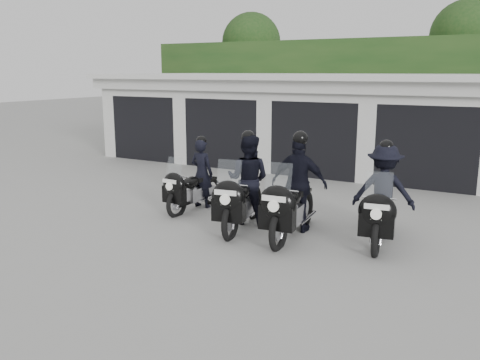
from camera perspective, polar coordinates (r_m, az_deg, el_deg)
The scene contains 7 objects.
ground at distance 10.23m, azimuth -3.04°, elevation -5.28°, with size 80.00×80.00×0.00m, color gray.
garage_block at distance 17.21m, azimuth 11.32°, elevation 6.46°, with size 16.40×6.80×2.96m.
background_vegetation at distance 21.73m, azimuth 16.43°, elevation 10.91°, with size 20.00×3.90×5.80m.
police_bike_a at distance 11.38m, azimuth -5.11°, elevation -0.02°, with size 0.65×1.94×1.69m.
police_bike_b at distance 10.11m, azimuth 0.56°, elevation -0.61°, with size 1.05×2.25×1.97m.
police_bike_c at distance 9.63m, azimuth 6.28°, elevation -1.16°, with size 1.15×2.33×2.03m.
police_bike_d at distance 9.63m, azimuth 15.72°, elevation -1.85°, with size 1.21×2.17×1.90m.
Camera 1 is at (5.19, -8.27, 3.07)m, focal length 38.00 mm.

